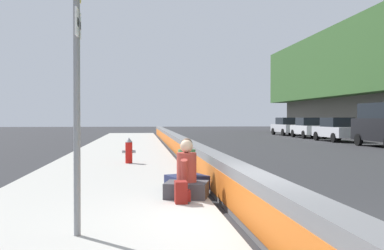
{
  "coord_description": "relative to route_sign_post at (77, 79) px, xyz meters",
  "views": [
    {
      "loc": [
        -6.89,
        1.77,
        1.7
      ],
      "look_at": [
        6.88,
        0.21,
        1.48
      ],
      "focal_mm": 42.98,
      "sensor_mm": 36.0,
      "label": 1
    }
  ],
  "objects": [
    {
      "name": "parked_car_midline",
      "position": [
        25.18,
        -14.75,
        -1.35
      ],
      "size": [
        4.56,
        2.06,
        1.71
      ],
      "color": "silver",
      "rests_on": "ground_plane"
    },
    {
      "name": "seated_person_foreground",
      "position": [
        2.72,
        -1.73,
        -1.72
      ],
      "size": [
        0.87,
        0.96,
        1.13
      ],
      "color": "#424247",
      "rests_on": "sidewalk_strip"
    },
    {
      "name": "backpack",
      "position": [
        2.14,
        -1.58,
        -1.88
      ],
      "size": [
        0.32,
        0.28,
        0.4
      ],
      "color": "maroon",
      "rests_on": "sidewalk_strip"
    },
    {
      "name": "sidewalk_strip",
      "position": [
        0.7,
        0.05,
        -2.14
      ],
      "size": [
        80.0,
        4.4,
        0.14
      ],
      "primitive_type": "cube",
      "color": "#A8A59E",
      "rests_on": "ground_plane"
    },
    {
      "name": "fire_hydrant",
      "position": [
        9.66,
        -0.44,
        -1.62
      ],
      "size": [
        0.26,
        0.46,
        0.88
      ],
      "color": "red",
      "rests_on": "sidewalk_strip"
    },
    {
      "name": "seated_person_middle",
      "position": [
        3.78,
        -1.84,
        -1.72
      ],
      "size": [
        0.91,
        0.98,
        1.11
      ],
      "color": "#23284C",
      "rests_on": "sidewalk_strip"
    },
    {
      "name": "parked_car_farther",
      "position": [
        36.81,
        -14.91,
        -1.35
      ],
      "size": [
        4.56,
        2.06,
        1.71
      ],
      "color": "silver",
      "rests_on": "ground_plane"
    },
    {
      "name": "route_sign_post",
      "position": [
        0.0,
        0.0,
        0.0
      ],
      "size": [
        0.44,
        0.09,
        3.6
      ],
      "color": "gray",
      "rests_on": "sidewalk_strip"
    },
    {
      "name": "jersey_barrier",
      "position": [
        0.7,
        -2.59,
        -1.79
      ],
      "size": [
        76.0,
        0.45,
        0.85
      ],
      "color": "slate",
      "rests_on": "ground_plane"
    },
    {
      "name": "parked_car_far",
      "position": [
        30.98,
        -14.87,
        -1.35
      ],
      "size": [
        4.55,
        2.06,
        1.71
      ],
      "color": "silver",
      "rests_on": "ground_plane"
    },
    {
      "name": "ground_plane",
      "position": [
        0.7,
        -2.6,
        -2.21
      ],
      "size": [
        160.0,
        160.0,
        0.0
      ],
      "primitive_type": "plane",
      "color": "#2B2B2D",
      "rests_on": "ground"
    }
  ]
}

